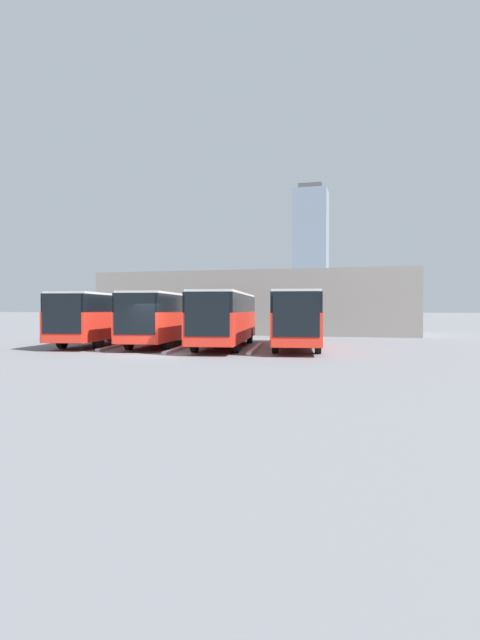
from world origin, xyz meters
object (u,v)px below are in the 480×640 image
bus_1 (225,317)px  bus_2 (165,317)px  bus_0 (297,317)px  bus_3 (104,316)px

bus_1 → bus_2: (4.09, -0.74, 0.00)m
bus_0 → bus_3: (12.27, 0.01, 0.00)m
bus_1 → bus_2: size_ratio=1.00×
bus_0 → bus_2: same height
bus_0 → bus_3: bearing=-7.9°
bus_0 → bus_2: 8.18m
bus_2 → bus_0: bearing=171.2°
bus_0 → bus_2: (8.18, -0.12, 0.00)m
bus_3 → bus_0: bearing=172.1°
bus_0 → bus_1: bearing=0.8°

